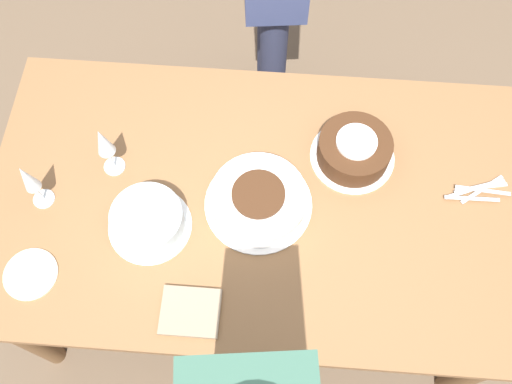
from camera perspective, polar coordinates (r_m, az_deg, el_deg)
ground_plane at (r=2.47m, az=-0.00°, el=-7.79°), size 12.00×12.00×0.00m
dining_table at (r=1.87m, az=-0.00°, el=-1.89°), size 1.70×0.98×0.74m
cake_center_white at (r=1.74m, az=0.24°, el=-0.76°), size 0.33×0.33×0.08m
cake_front_chocolate at (r=1.83m, az=9.79°, el=4.18°), size 0.27×0.27×0.10m
cake_back_decorated at (r=1.74m, az=-10.74°, el=-2.83°), size 0.26×0.26×0.09m
wine_glass_near at (r=1.78m, az=-21.82°, el=1.17°), size 0.07×0.07×0.21m
wine_glass_far at (r=1.76m, az=-15.00°, el=4.74°), size 0.07×0.07×0.22m
dessert_plate_right at (r=1.82m, az=-21.61°, el=-7.65°), size 0.16×0.16×0.01m
fork_pile at (r=1.92m, az=21.31°, el=0.15°), size 0.21×0.11×0.02m
napkin_stack at (r=1.67m, az=-6.58°, el=-11.81°), size 0.17×0.14×0.02m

